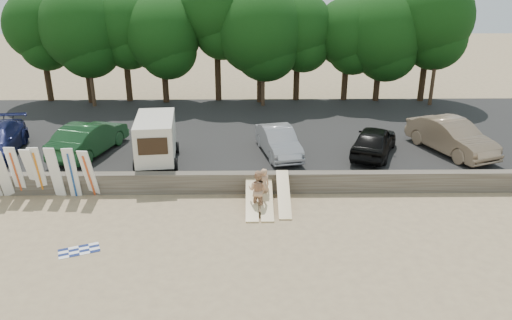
{
  "coord_description": "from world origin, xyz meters",
  "views": [
    {
      "loc": [
        1.04,
        -18.6,
        10.21
      ],
      "look_at": [
        1.33,
        3.0,
        1.64
      ],
      "focal_mm": 35.0,
      "sensor_mm": 36.0,
      "label": 1
    }
  ],
  "objects_px": {
    "box_trailer": "(156,138)",
    "beachgoer_a": "(263,186)",
    "cooler": "(262,194)",
    "car_3": "(374,141)",
    "car_4": "(451,137)",
    "car_1": "(89,138)",
    "car_2": "(279,141)",
    "beachgoer_b": "(258,190)"
  },
  "relations": [
    {
      "from": "beachgoer_b",
      "to": "car_4",
      "type": "bearing_deg",
      "value": -130.05
    },
    {
      "from": "car_3",
      "to": "cooler",
      "type": "distance_m",
      "value": 7.14
    },
    {
      "from": "car_2",
      "to": "beachgoer_b",
      "type": "height_order",
      "value": "car_2"
    },
    {
      "from": "box_trailer",
      "to": "car_2",
      "type": "height_order",
      "value": "box_trailer"
    },
    {
      "from": "box_trailer",
      "to": "beachgoer_b",
      "type": "distance_m",
      "value": 6.51
    },
    {
      "from": "car_2",
      "to": "cooler",
      "type": "distance_m",
      "value": 4.11
    },
    {
      "from": "car_4",
      "to": "car_3",
      "type": "bearing_deg",
      "value": 163.27
    },
    {
      "from": "car_1",
      "to": "car_4",
      "type": "distance_m",
      "value": 19.27
    },
    {
      "from": "box_trailer",
      "to": "beachgoer_a",
      "type": "height_order",
      "value": "box_trailer"
    },
    {
      "from": "car_3",
      "to": "beachgoer_a",
      "type": "bearing_deg",
      "value": 58.34
    },
    {
      "from": "car_1",
      "to": "beachgoer_b",
      "type": "relative_size",
      "value": 2.87
    },
    {
      "from": "cooler",
      "to": "car_4",
      "type": "bearing_deg",
      "value": 1.69
    },
    {
      "from": "box_trailer",
      "to": "car_3",
      "type": "xyz_separation_m",
      "value": [
        11.27,
        0.86,
        -0.53
      ]
    },
    {
      "from": "box_trailer",
      "to": "beachgoer_a",
      "type": "xyz_separation_m",
      "value": [
        5.34,
        -3.28,
        -1.19
      ]
    },
    {
      "from": "car_1",
      "to": "cooler",
      "type": "height_order",
      "value": "car_1"
    },
    {
      "from": "car_4",
      "to": "beachgoer_a",
      "type": "height_order",
      "value": "car_4"
    },
    {
      "from": "car_2",
      "to": "beachgoer_a",
      "type": "relative_size",
      "value": 2.69
    },
    {
      "from": "car_2",
      "to": "beachgoer_a",
      "type": "xyz_separation_m",
      "value": [
        -0.91,
        -4.29,
        -0.61
      ]
    },
    {
      "from": "car_2",
      "to": "beachgoer_a",
      "type": "distance_m",
      "value": 4.42
    },
    {
      "from": "beachgoer_b",
      "to": "box_trailer",
      "type": "bearing_deg",
      "value": -14.11
    },
    {
      "from": "cooler",
      "to": "box_trailer",
      "type": "bearing_deg",
      "value": 132.57
    },
    {
      "from": "box_trailer",
      "to": "car_3",
      "type": "bearing_deg",
      "value": -1.57
    },
    {
      "from": "car_1",
      "to": "beachgoer_a",
      "type": "distance_m",
      "value": 10.22
    },
    {
      "from": "beachgoer_a",
      "to": "beachgoer_b",
      "type": "bearing_deg",
      "value": 43.48
    },
    {
      "from": "car_3",
      "to": "beachgoer_a",
      "type": "xyz_separation_m",
      "value": [
        -5.93,
        -4.14,
        -0.66
      ]
    },
    {
      "from": "car_2",
      "to": "cooler",
      "type": "height_order",
      "value": "car_2"
    },
    {
      "from": "car_3",
      "to": "car_4",
      "type": "relative_size",
      "value": 0.86
    },
    {
      "from": "box_trailer",
      "to": "car_4",
      "type": "bearing_deg",
      "value": -1.46
    },
    {
      "from": "box_trailer",
      "to": "car_2",
      "type": "distance_m",
      "value": 6.36
    },
    {
      "from": "car_2",
      "to": "beachgoer_b",
      "type": "xyz_separation_m",
      "value": [
        -1.18,
        -4.94,
        -0.52
      ]
    },
    {
      "from": "car_1",
      "to": "cooler",
      "type": "xyz_separation_m",
      "value": [
        9.05,
        -4.07,
        -1.41
      ]
    },
    {
      "from": "beachgoer_a",
      "to": "cooler",
      "type": "height_order",
      "value": "beachgoer_a"
    },
    {
      "from": "beachgoer_a",
      "to": "beachgoer_b",
      "type": "relative_size",
      "value": 0.91
    },
    {
      "from": "box_trailer",
      "to": "car_4",
      "type": "relative_size",
      "value": 0.72
    },
    {
      "from": "box_trailer",
      "to": "car_4",
      "type": "xyz_separation_m",
      "value": [
        15.49,
        1.21,
        -0.43
      ]
    },
    {
      "from": "box_trailer",
      "to": "cooler",
      "type": "relative_size",
      "value": 10.19
    },
    {
      "from": "box_trailer",
      "to": "beachgoer_a",
      "type": "distance_m",
      "value": 6.38
    },
    {
      "from": "car_3",
      "to": "beachgoer_a",
      "type": "height_order",
      "value": "car_3"
    },
    {
      "from": "car_4",
      "to": "beachgoer_b",
      "type": "bearing_deg",
      "value": -175.2
    },
    {
      "from": "car_1",
      "to": "car_3",
      "type": "bearing_deg",
      "value": -166.39
    },
    {
      "from": "beachgoer_a",
      "to": "cooler",
      "type": "xyz_separation_m",
      "value": [
        -0.07,
        0.5,
        -0.67
      ]
    },
    {
      "from": "car_4",
      "to": "box_trailer",
      "type": "bearing_deg",
      "value": 162.98
    }
  ]
}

